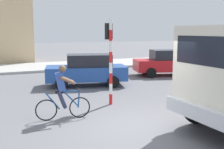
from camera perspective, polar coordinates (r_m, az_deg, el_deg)
The scene contains 6 objects.
ground_plane at distance 8.29m, azimuth 4.73°, elevation -10.81°, with size 120.00×120.00×0.00m, color slate.
sidewalk_far at distance 22.11m, azimuth -14.57°, elevation 1.44°, with size 80.00×5.00×0.16m, color #ADADA8.
cyclist at distance 9.06m, azimuth -9.86°, elevation -3.56°, with size 1.72×0.53×1.72m.
traffic_light_pole at distance 10.67m, azimuth -0.43°, elevation 4.95°, with size 0.24×0.43×3.20m.
car_red_near at distance 18.21m, azimuth 11.01°, elevation 2.39°, with size 4.32×2.77×1.60m.
car_white_mid at distance 14.52m, azimuth -5.01°, elevation 0.95°, with size 4.31×2.70×1.60m.
Camera 1 is at (-3.89, -6.78, 2.77)m, focal length 45.80 mm.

